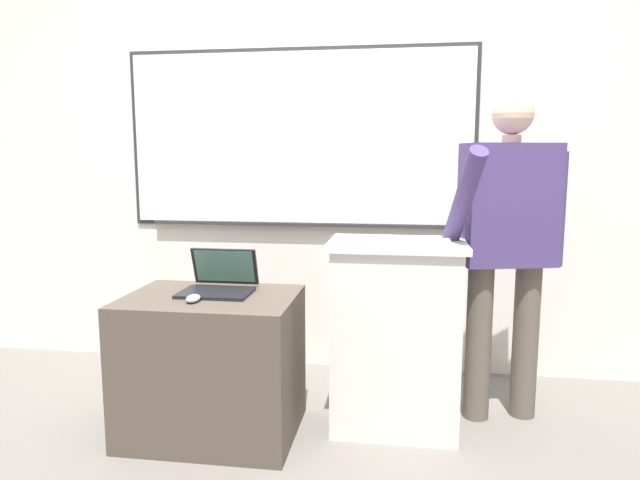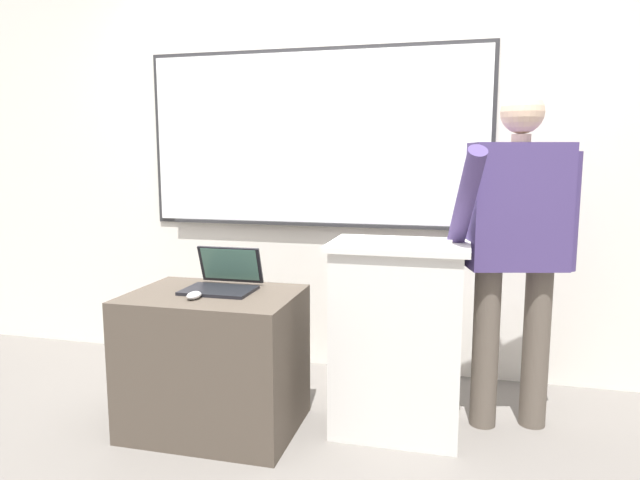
# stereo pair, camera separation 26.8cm
# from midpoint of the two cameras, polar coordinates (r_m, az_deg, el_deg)

# --- Properties ---
(ground_plane) EXTENTS (30.00, 30.00, 0.00)m
(ground_plane) POSITION_cam_midpoint_polar(r_m,az_deg,el_deg) (2.66, -7.43, -22.19)
(ground_plane) COLOR slate
(back_wall) EXTENTS (6.40, 0.17, 2.87)m
(back_wall) POSITION_cam_midpoint_polar(r_m,az_deg,el_deg) (3.63, -1.98, 9.68)
(back_wall) COLOR silver
(back_wall) RESTS_ON ground_plane
(lectern_podium) EXTENTS (0.66, 0.46, 0.94)m
(lectern_podium) POSITION_cam_midpoint_polar(r_m,az_deg,el_deg) (2.87, 4.88, -9.46)
(lectern_podium) COLOR silver
(lectern_podium) RESTS_ON ground_plane
(side_desk) EXTENTS (0.82, 0.60, 0.69)m
(side_desk) POSITION_cam_midpoint_polar(r_m,az_deg,el_deg) (2.91, -13.38, -12.10)
(side_desk) COLOR #4C4238
(side_desk) RESTS_ON ground_plane
(person_presenter) EXTENTS (0.63, 0.62, 1.66)m
(person_presenter) POSITION_cam_midpoint_polar(r_m,az_deg,el_deg) (2.95, 15.81, 0.54)
(person_presenter) COLOR brown
(person_presenter) RESTS_ON ground_plane
(laptop) EXTENTS (0.34, 0.31, 0.20)m
(laptop) POSITION_cam_midpoint_polar(r_m,az_deg,el_deg) (2.87, -12.66, -4.08)
(laptop) COLOR black
(laptop) RESTS_ON side_desk
(wireless_keyboard) EXTENTS (0.45, 0.12, 0.02)m
(wireless_keyboard) POSITION_cam_midpoint_polar(r_m,az_deg,el_deg) (2.70, 5.42, -0.12)
(wireless_keyboard) COLOR beige
(wireless_keyboard) RESTS_ON lectern_podium
(computer_mouse_by_laptop) EXTENTS (0.06, 0.10, 0.03)m
(computer_mouse_by_laptop) POSITION_cam_midpoint_polar(r_m,az_deg,el_deg) (2.71, -15.38, -5.69)
(computer_mouse_by_laptop) COLOR #BCBCC1
(computer_mouse_by_laptop) RESTS_ON side_desk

